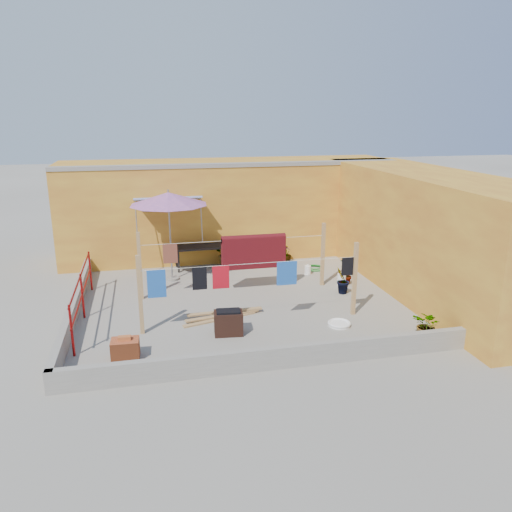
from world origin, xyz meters
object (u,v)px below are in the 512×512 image
water_jug_b (308,270)px  brick_stack (125,349)px  patio_umbrella (168,199)px  white_basin (339,324)px  water_jug_a (342,280)px  plant_back_a (227,253)px  green_hose (315,268)px  brazier (228,322)px  outdoor_table (199,248)px

water_jug_b → brick_stack: bearing=-140.4°
patio_umbrella → water_jug_b: (4.04, -0.39, -2.25)m
brick_stack → white_basin: size_ratio=1.07×
brick_stack → white_basin: bearing=6.6°
water_jug_a → plant_back_a: bearing=138.2°
water_jug_a → green_hose: water_jug_a is taller
water_jug_a → plant_back_a: 3.83m
brazier → white_basin: size_ratio=1.25×
water_jug_b → green_hose: 0.60m
water_jug_b → outdoor_table: bearing=156.3°
white_basin → plant_back_a: plant_back_a is taller
plant_back_a → patio_umbrella: bearing=-151.3°
green_hose → brazier: bearing=-129.9°
green_hose → plant_back_a: 2.80m
brick_stack → green_hose: brick_stack is taller
outdoor_table → water_jug_b: outdoor_table is taller
water_jug_a → water_jug_b: size_ratio=1.24×
white_basin → water_jug_b: bearing=82.5°
patio_umbrella → outdoor_table: 2.19m
brazier → white_basin: brazier is taller
outdoor_table → brazier: (0.08, -5.05, -0.38)m
outdoor_table → brazier: bearing=-89.1°
green_hose → plant_back_a: size_ratio=0.68×
water_jug_a → green_hose: 1.64m
patio_umbrella → white_basin: bearing=-49.8°
outdoor_table → water_jug_b: bearing=-23.7°
brick_stack → brazier: brazier is taller
brazier → water_jug_b: (3.06, 3.67, -0.14)m
patio_umbrella → water_jug_b: 4.64m
outdoor_table → water_jug_a: bearing=-34.1°
brick_stack → water_jug_b: bearing=39.6°
patio_umbrella → brick_stack: 5.35m
white_basin → green_hose: size_ratio=0.93×
patio_umbrella → brick_stack: patio_umbrella is taller
outdoor_table → white_basin: outdoor_table is taller
outdoor_table → plant_back_a: (0.91, 0.00, -0.23)m
patio_umbrella → outdoor_table: (0.91, 0.99, -1.73)m
brick_stack → plant_back_a: plant_back_a is taller
brazier → green_hose: bearing=50.1°
white_basin → green_hose: (0.89, 4.25, -0.01)m
outdoor_table → white_basin: bearing=-63.0°
patio_umbrella → green_hose: patio_umbrella is taller
patio_umbrella → white_basin: 5.96m
patio_umbrella → white_basin: patio_umbrella is taller
brick_stack → water_jug_a: size_ratio=1.47×
outdoor_table → brazier: outdoor_table is taller
outdoor_table → white_basin: 5.84m
patio_umbrella → brazier: (0.98, -4.06, -2.11)m
water_jug_a → plant_back_a: plant_back_a is taller
brazier → plant_back_a: 5.12m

